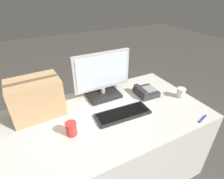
# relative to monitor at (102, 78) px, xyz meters

# --- Properties ---
(ground_plane) EXTENTS (12.00, 12.00, 0.00)m
(ground_plane) POSITION_rel_monitor_xyz_m (-0.17, -0.28, -0.91)
(ground_plane) COLOR #47423D
(office_desk) EXTENTS (1.80, 0.90, 0.73)m
(office_desk) POSITION_rel_monitor_xyz_m (-0.17, -0.28, -0.55)
(office_desk) COLOR beige
(office_desk) RESTS_ON ground_plane
(monitor) EXTENTS (0.53, 0.25, 0.42)m
(monitor) POSITION_rel_monitor_xyz_m (0.00, 0.00, 0.00)
(monitor) COLOR black
(monitor) RESTS_ON office_desk
(keyboard) EXTENTS (0.45, 0.19, 0.03)m
(keyboard) POSITION_rel_monitor_xyz_m (0.02, -0.34, -0.17)
(keyboard) COLOR black
(keyboard) RESTS_ON office_desk
(desk_phone) EXTENTS (0.19, 0.21, 0.08)m
(desk_phone) POSITION_rel_monitor_xyz_m (0.37, -0.18, -0.15)
(desk_phone) COLOR #2D2D33
(desk_phone) RESTS_ON office_desk
(paper_cup_left) EXTENTS (0.08, 0.08, 0.10)m
(paper_cup_left) POSITION_rel_monitor_xyz_m (-0.40, -0.36, -0.13)
(paper_cup_left) COLOR red
(paper_cup_left) RESTS_ON office_desk
(paper_cup_right) EXTENTS (0.08, 0.08, 0.09)m
(paper_cup_right) POSITION_rel_monitor_xyz_m (0.63, -0.36, -0.14)
(paper_cup_right) COLOR white
(paper_cup_right) RESTS_ON office_desk
(cardboard_box) EXTENTS (0.39, 0.28, 0.31)m
(cardboard_box) POSITION_rel_monitor_xyz_m (-0.57, -0.02, -0.03)
(cardboard_box) COLOR tan
(cardboard_box) RESTS_ON office_desk
(pen_marker) EXTENTS (0.12, 0.04, 0.01)m
(pen_marker) POSITION_rel_monitor_xyz_m (0.55, -0.67, -0.18)
(pen_marker) COLOR #1933B2
(pen_marker) RESTS_ON office_desk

